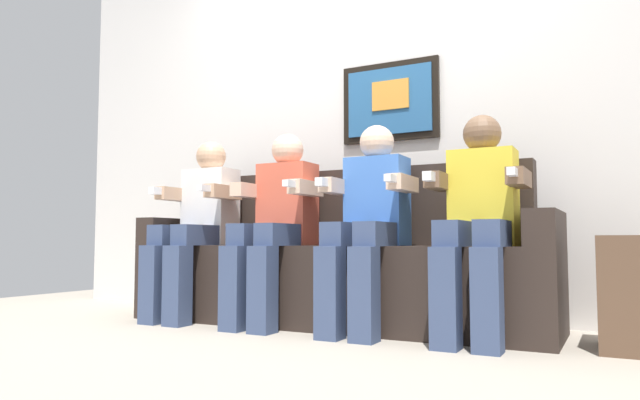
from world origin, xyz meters
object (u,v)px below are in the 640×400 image
(person_leftmost, at_px, (198,220))
(person_rightmost, at_px, (478,214))
(person_left_center, at_px, (277,218))
(person_right_center, at_px, (369,216))
(couch, at_px, (334,270))

(person_leftmost, xyz_separation_m, person_rightmost, (1.71, 0.00, 0.00))
(person_left_center, bearing_deg, person_right_center, -0.05)
(person_left_center, height_order, person_right_center, same)
(couch, xyz_separation_m, person_left_center, (-0.28, -0.17, 0.29))
(couch, bearing_deg, person_left_center, -149.39)
(couch, relative_size, person_left_center, 2.19)
(person_leftmost, distance_m, person_rightmost, 1.71)
(person_rightmost, bearing_deg, person_right_center, 180.00)
(couch, relative_size, person_right_center, 2.19)
(person_right_center, xyz_separation_m, person_rightmost, (0.57, 0.00, 0.00))
(person_right_center, bearing_deg, couch, 149.36)
(person_rightmost, bearing_deg, couch, 168.83)
(person_left_center, distance_m, person_rightmost, 1.14)
(couch, xyz_separation_m, person_rightmost, (0.86, -0.17, 0.29))
(person_rightmost, bearing_deg, person_left_center, 179.98)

